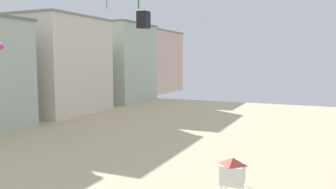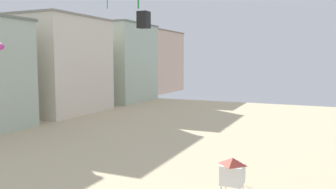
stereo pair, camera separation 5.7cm
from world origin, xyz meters
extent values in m
cube|color=silver|center=(-25.88, 38.11, 6.58)|extent=(16.05, 12.68, 13.16)
cube|color=gray|center=(-25.88, 38.11, 13.31)|extent=(16.37, 12.93, 0.30)
cube|color=#B7C6B2|center=(-25.88, 53.64, 6.82)|extent=(16.35, 12.05, 13.64)
cube|color=slate|center=(-25.88, 53.64, 13.79)|extent=(16.68, 12.29, 0.30)
cube|color=beige|center=(-25.88, 71.59, 6.89)|extent=(11.25, 16.16, 13.78)
cube|color=#89715E|center=(-25.88, 71.59, 13.93)|extent=(11.48, 16.48, 0.30)
cube|color=white|center=(7.30, 16.75, 1.70)|extent=(1.10, 1.10, 1.00)
pyramid|color=#D14C3D|center=(7.30, 16.75, 2.38)|extent=(1.10, 1.10, 0.35)
cube|color=black|center=(0.30, 20.40, 10.11)|extent=(0.71, 0.71, 1.11)
camera|label=1|loc=(11.16, 0.02, 7.47)|focal=36.60mm
camera|label=2|loc=(11.21, 0.04, 7.47)|focal=36.60mm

